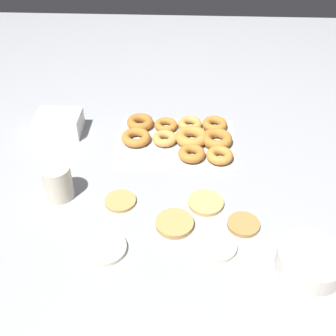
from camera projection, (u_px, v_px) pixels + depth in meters
ground_plane at (160, 191)px, 1.28m from camera, size 3.00×3.00×0.00m
pancake_0 at (206, 203)px, 1.23m from camera, size 0.10×0.10×0.01m
pancake_1 at (243, 224)px, 1.16m from camera, size 0.09×0.09×0.01m
pancake_2 at (175, 223)px, 1.16m from camera, size 0.11×0.11×0.02m
pancake_3 at (120, 201)px, 1.24m from camera, size 0.09×0.09×0.01m
pancake_4 at (105, 248)px, 1.10m from camera, size 0.11×0.11×0.01m
pancake_5 at (219, 247)px, 1.10m from camera, size 0.09×0.09×0.01m
donut_tray at (182, 137)px, 1.47m from camera, size 0.41×0.30×0.04m
batter_bowl at (310, 261)px, 1.04m from camera, size 0.17×0.17×0.06m
container_stack at (59, 124)px, 1.49m from camera, size 0.16×0.11×0.08m
paper_cup at (58, 182)px, 1.23m from camera, size 0.08×0.08×0.11m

